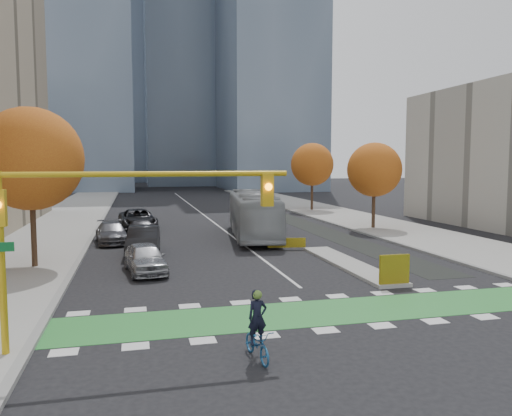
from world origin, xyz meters
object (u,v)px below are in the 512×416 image
bus (253,214)px  cyclist (257,337)px  hazard_board (394,269)px  tree_east_far (312,165)px  tree_east_near (374,170)px  tree_west (31,159)px  parked_car_a (145,258)px  traffic_signal_west (99,212)px  parked_car_d (138,219)px  parked_car_c (112,233)px  parked_car_b (144,241)px

bus → cyclist: bearing=-95.5°
hazard_board → tree_east_far: bearing=75.9°
hazard_board → tree_east_near: size_ratio=0.20×
tree_west → parked_car_a: (5.50, -2.27, -4.87)m
hazard_board → bus: bearing=99.2°
traffic_signal_west → tree_west: bearing=108.0°
tree_east_far → parked_car_d: size_ratio=1.29×
traffic_signal_west → parked_car_c: (-0.61, 20.24, -3.33)m
parked_car_b → parked_car_c: bearing=117.1°
bus → parked_car_a: bus is taller
bus → parked_car_a: 13.07m
tree_east_near → bus: bearing=-169.6°
tree_west → bus: (13.44, 8.06, -3.93)m
hazard_board → tree_east_far: 35.13m
tree_east_far → parked_car_b: 30.37m
parked_car_a → parked_car_b: size_ratio=0.87×
parked_car_a → parked_car_c: parked_car_a is taller
tree_west → cyclist: bearing=-59.7°
cyclist → bus: bus is taller
tree_west → traffic_signal_west: (4.07, -12.51, -1.58)m
parked_car_b → parked_car_c: size_ratio=1.04×
tree_west → tree_east_far: 35.73m
bus → parked_car_d: (-8.22, 6.29, -0.86)m
cyclist → parked_car_c: cyclist is taller
tree_west → parked_car_d: tree_west is taller
tree_west → cyclist: 17.17m
tree_east_near → cyclist: bearing=-123.0°
tree_east_far → tree_east_near: bearing=-91.8°
tree_west → bus: bearing=30.9°
parked_car_d → cyclist: bearing=-89.6°
bus → parked_car_b: bus is taller
hazard_board → parked_car_d: parked_car_d is taller
traffic_signal_west → parked_car_b: size_ratio=1.70×
parked_car_c → parked_car_b: bearing=-74.4°
parked_car_b → cyclist: bearing=-75.8°
parked_car_c → parked_car_d: size_ratio=0.81×
hazard_board → parked_car_c: hazard_board is taller
parked_car_b → parked_car_a: bearing=-85.1°
cyclist → parked_car_b: size_ratio=0.39×
tree_east_near → tree_west: bearing=-157.4°
parked_car_a → cyclist: bearing=-84.2°
parked_car_a → parked_car_d: bearing=83.6°
traffic_signal_west → bus: 22.73m
parked_car_c → hazard_board: bearing=-57.6°
parked_car_b → parked_car_c: (-2.04, 5.00, -0.13)m
tree_east_far → parked_car_b: bearing=-129.2°
tree_east_near → cyclist: tree_east_near is taller
tree_east_far → parked_car_a: bearing=-123.9°
tree_east_near → parked_car_d: tree_east_near is taller
cyclist → parked_car_a: cyclist is taller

